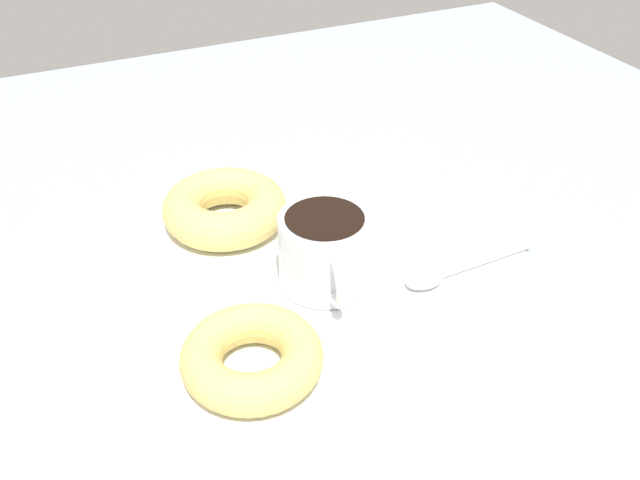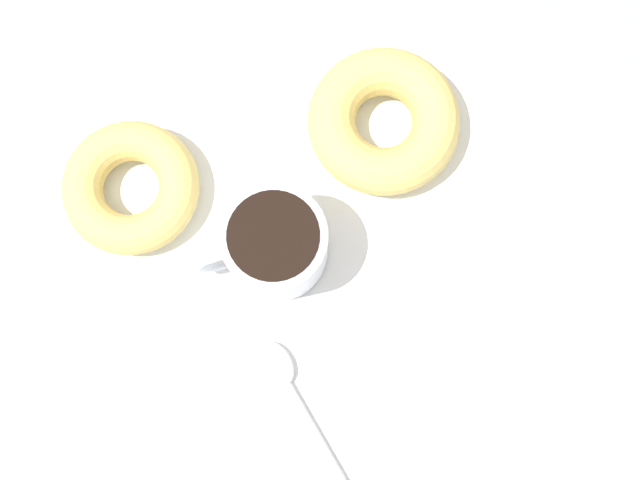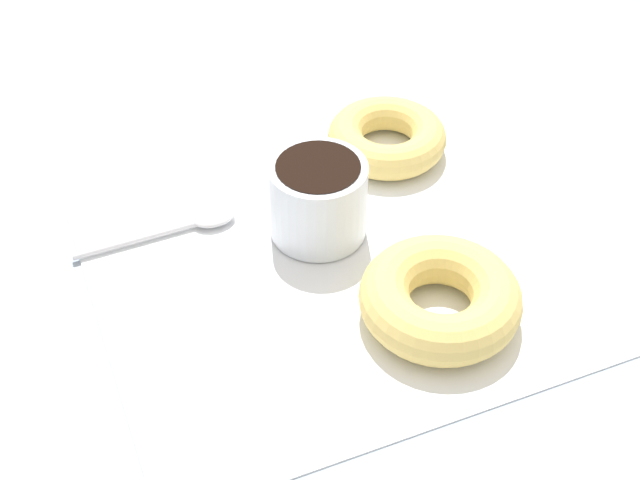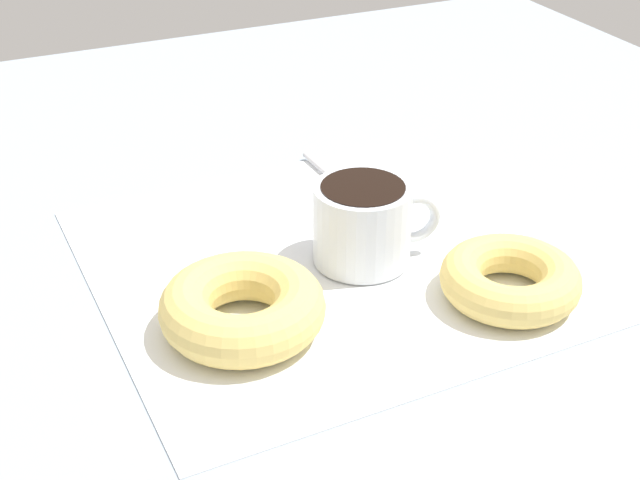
{
  "view_description": "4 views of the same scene",
  "coord_description": "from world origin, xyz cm",
  "px_view_note": "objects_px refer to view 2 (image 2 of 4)",
  "views": [
    {
      "loc": [
        -23.64,
        -46.06,
        39.71
      ],
      "look_at": [
        -1.61,
        1.91,
        2.3
      ],
      "focal_mm": 40.0,
      "sensor_mm": 36.0,
      "label": 1
    },
    {
      "loc": [
        9.8,
        -4.13,
        69.34
      ],
      "look_at": [
        -1.61,
        1.91,
        2.3
      ],
      "focal_mm": 50.0,
      "sensor_mm": 36.0,
      "label": 2
    },
    {
      "loc": [
        16.53,
        49.84,
        50.03
      ],
      "look_at": [
        -1.61,
        1.91,
        2.3
      ],
      "focal_mm": 50.0,
      "sensor_mm": 36.0,
      "label": 3
    },
    {
      "loc": [
        -57.82,
        27.57,
        39.23
      ],
      "look_at": [
        -1.61,
        1.91,
        2.3
      ],
      "focal_mm": 50.0,
      "sensor_mm": 36.0,
      "label": 4
    }
  ],
  "objects_px": {
    "coffee_cup": "(273,244)",
    "donut_far": "(131,188)",
    "spoon": "(289,386)",
    "donut_near_cup": "(384,121)"
  },
  "relations": [
    {
      "from": "donut_far",
      "to": "coffee_cup",
      "type": "bearing_deg",
      "value": 38.66
    },
    {
      "from": "coffee_cup",
      "to": "donut_far",
      "type": "bearing_deg",
      "value": -141.34
    },
    {
      "from": "donut_near_cup",
      "to": "donut_far",
      "type": "xyz_separation_m",
      "value": [
        -0.05,
        -0.2,
        -0.0
      ]
    },
    {
      "from": "coffee_cup",
      "to": "donut_far",
      "type": "height_order",
      "value": "coffee_cup"
    },
    {
      "from": "donut_near_cup",
      "to": "spoon",
      "type": "bearing_deg",
      "value": -47.61
    },
    {
      "from": "coffee_cup",
      "to": "donut_near_cup",
      "type": "height_order",
      "value": "coffee_cup"
    },
    {
      "from": "spoon",
      "to": "donut_far",
      "type": "bearing_deg",
      "value": -168.82
    },
    {
      "from": "donut_far",
      "to": "spoon",
      "type": "height_order",
      "value": "donut_far"
    },
    {
      "from": "coffee_cup",
      "to": "donut_far",
      "type": "relative_size",
      "value": 0.98
    },
    {
      "from": "coffee_cup",
      "to": "spoon",
      "type": "distance_m",
      "value": 0.11
    }
  ]
}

